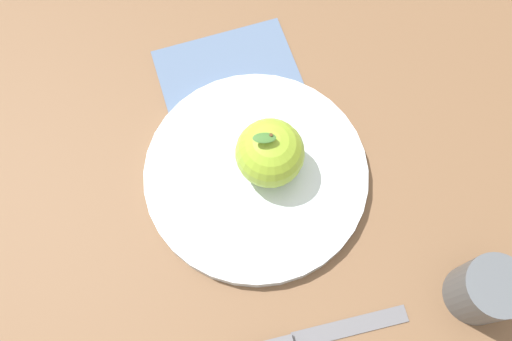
{
  "coord_description": "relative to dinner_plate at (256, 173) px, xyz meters",
  "views": [
    {
      "loc": [
        0.09,
        0.15,
        0.58
      ],
      "look_at": [
        0.01,
        -0.05,
        0.02
      ],
      "focal_mm": 36.52,
      "sensor_mm": 36.0,
      "label": 1
    }
  ],
  "objects": [
    {
      "name": "dinner_plate",
      "position": [
        0.0,
        0.0,
        0.0
      ],
      "size": [
        0.26,
        0.26,
        0.02
      ],
      "color": "silver",
      "rests_on": "ground_plane"
    },
    {
      "name": "ground_plane",
      "position": [
        -0.01,
        0.05,
        -0.01
      ],
      "size": [
        2.4,
        2.4,
        0.0
      ],
      "primitive_type": "plane",
      "color": "brown"
    },
    {
      "name": "cup",
      "position": [
        -0.16,
        0.22,
        0.03
      ],
      "size": [
        0.06,
        0.06,
        0.07
      ],
      "color": "#4C5156",
      "rests_on": "ground_plane"
    },
    {
      "name": "linen_napkin",
      "position": [
        -0.02,
        -0.14,
        -0.01
      ],
      "size": [
        0.19,
        0.15,
        0.0
      ],
      "primitive_type": "cube",
      "rotation": [
        0.0,
        0.0,
        1.48
      ],
      "color": "slate",
      "rests_on": "ground_plane"
    },
    {
      "name": "apple",
      "position": [
        -0.02,
        0.0,
        0.05
      ],
      "size": [
        0.08,
        0.08,
        0.09
      ],
      "color": "#8CB22D",
      "rests_on": "dinner_plate"
    },
    {
      "name": "knife",
      "position": [
        0.03,
        0.19,
        -0.01
      ],
      "size": [
        0.2,
        0.05,
        0.01
      ],
      "color": "#59595E",
      "rests_on": "ground_plane"
    }
  ]
}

